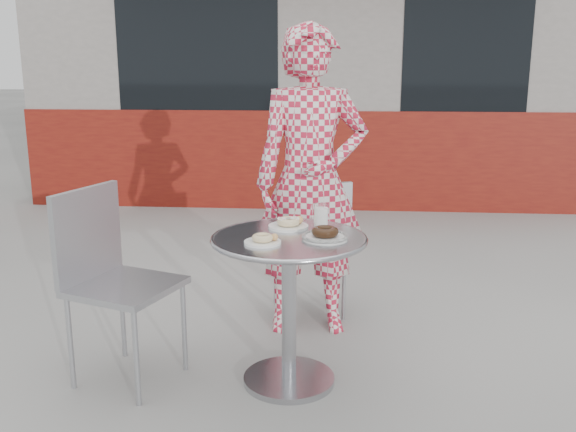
# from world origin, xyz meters

# --- Properties ---
(ground) EXTENTS (60.00, 60.00, 0.00)m
(ground) POSITION_xyz_m (0.00, 0.00, 0.00)
(ground) COLOR #A7A49F
(ground) RESTS_ON ground
(storefront) EXTENTS (6.02, 4.55, 3.00)m
(storefront) POSITION_xyz_m (-0.00, 5.56, 1.49)
(storefront) COLOR gray
(storefront) RESTS_ON ground
(bistro_table) EXTENTS (0.71, 0.71, 0.72)m
(bistro_table) POSITION_xyz_m (-0.01, -0.03, 0.54)
(bistro_table) COLOR silver
(bistro_table) RESTS_ON ground
(chair_far) EXTENTS (0.49, 0.50, 0.83)m
(chair_far) POSITION_xyz_m (0.04, 0.85, 0.25)
(chair_far) COLOR #A9ABB0
(chair_far) RESTS_ON ground
(chair_left) EXTENTS (0.56, 0.56, 0.92)m
(chair_left) POSITION_xyz_m (-0.78, -0.05, 0.28)
(chair_left) COLOR #A9ABB0
(chair_left) RESTS_ON ground
(seated_person) EXTENTS (0.66, 0.48, 1.69)m
(seated_person) POSITION_xyz_m (0.06, 0.63, 0.84)
(seated_person) COLOR #B71C36
(seated_person) RESTS_ON ground
(plate_far) EXTENTS (0.19, 0.19, 0.05)m
(plate_far) POSITION_xyz_m (-0.02, 0.12, 0.74)
(plate_far) COLOR white
(plate_far) RESTS_ON bistro_table
(plate_near) EXTENTS (0.16, 0.16, 0.04)m
(plate_near) POSITION_xyz_m (-0.11, -0.15, 0.73)
(plate_near) COLOR white
(plate_near) RESTS_ON bistro_table
(plate_checker) EXTENTS (0.21, 0.21, 0.05)m
(plate_checker) POSITION_xyz_m (0.15, -0.06, 0.73)
(plate_checker) COLOR white
(plate_checker) RESTS_ON bistro_table
(milk_cup) EXTENTS (0.07, 0.07, 0.11)m
(milk_cup) POSITION_xyz_m (0.13, 0.15, 0.77)
(milk_cup) COLOR white
(milk_cup) RESTS_ON bistro_table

